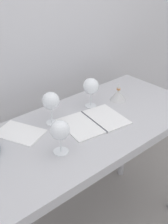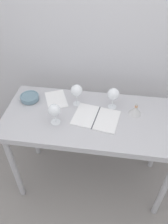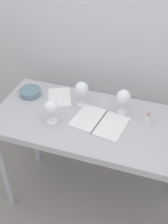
{
  "view_description": "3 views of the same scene",
  "coord_description": "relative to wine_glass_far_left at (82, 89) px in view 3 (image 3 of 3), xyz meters",
  "views": [
    {
      "loc": [
        -0.95,
        -1.04,
        1.78
      ],
      "look_at": [
        0.02,
        0.04,
        0.95
      ],
      "focal_mm": 48.13,
      "sensor_mm": 36.0,
      "label": 1
    },
    {
      "loc": [
        0.13,
        -1.3,
        2.11
      ],
      "look_at": [
        -0.06,
        -0.01,
        0.94
      ],
      "focal_mm": 36.15,
      "sensor_mm": 36.0,
      "label": 2
    },
    {
      "loc": [
        0.38,
        -1.38,
        2.11
      ],
      "look_at": [
        -0.07,
        -0.03,
        0.97
      ],
      "focal_mm": 44.61,
      "sensor_mm": 36.0,
      "label": 3
    }
  ],
  "objects": [
    {
      "name": "wine_glass_far_right",
      "position": [
        0.29,
        0.0,
        -0.01
      ],
      "size": [
        0.1,
        0.1,
        0.18
      ],
      "color": "white",
      "rests_on": "steel_counter"
    },
    {
      "name": "tasting_sheet_upper",
      "position": [
        -0.19,
        0.03,
        -0.13
      ],
      "size": [
        0.25,
        0.29,
        0.0
      ],
      "primitive_type": "cube",
      "rotation": [
        0.0,
        0.0,
        0.41
      ],
      "color": "white",
      "rests_on": "steel_counter"
    },
    {
      "name": "wine_glass_far_left",
      "position": [
        0.0,
        0.0,
        0.0
      ],
      "size": [
        0.1,
        0.1,
        0.19
      ],
      "color": "white",
      "rests_on": "steel_counter"
    },
    {
      "name": "tasting_bowl",
      "position": [
        -0.41,
        -0.01,
        -0.11
      ],
      "size": [
        0.16,
        0.16,
        0.05
      ],
      "color": "#4C4C4C",
      "rests_on": "steel_counter"
    },
    {
      "name": "back_wall",
      "position": [
        0.14,
        0.36,
        0.27
      ],
      "size": [
        3.8,
        0.04,
        2.6
      ],
      "primitive_type": "cube",
      "color": "#BCBCC2",
      "rests_on": "ground_plane"
    },
    {
      "name": "wine_glass_near_left",
      "position": [
        -0.13,
        -0.24,
        -0.02
      ],
      "size": [
        0.09,
        0.09,
        0.17
      ],
      "color": "white",
      "rests_on": "steel_counter"
    },
    {
      "name": "steel_counter",
      "position": [
        0.14,
        -0.14,
        -0.24
      ],
      "size": [
        1.4,
        0.65,
        0.9
      ],
      "color": "#B2B2B7",
      "rests_on": "ground_plane"
    },
    {
      "name": "decanter_funnel",
      "position": [
        0.48,
        -0.05,
        -0.1
      ],
      "size": [
        0.1,
        0.1,
        0.12
      ],
      "color": "beige",
      "rests_on": "steel_counter"
    },
    {
      "name": "ground_plane",
      "position": [
        0.14,
        -0.13,
        -1.03
      ],
      "size": [
        6.0,
        6.0,
        0.0
      ],
      "primitive_type": "plane",
      "color": "gray"
    },
    {
      "name": "open_notebook",
      "position": [
        0.18,
        -0.15,
        -0.13
      ],
      "size": [
        0.38,
        0.31,
        0.01
      ],
      "rotation": [
        0.0,
        0.0,
        -0.16
      ],
      "color": "white",
      "rests_on": "steel_counter"
    }
  ]
}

